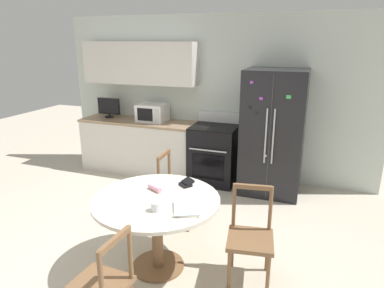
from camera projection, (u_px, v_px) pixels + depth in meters
ground_plane at (139, 258)px, 3.60m from camera, size 14.00×14.00×0.00m
back_wall at (195, 89)px, 5.61m from camera, size 5.20×0.44×2.60m
kitchen_counter at (139, 146)px, 5.92m from camera, size 1.99×0.64×0.90m
refrigerator at (273, 133)px, 4.97m from camera, size 0.86×0.77×1.82m
oven_range at (214, 154)px, 5.45m from camera, size 0.71×0.68×1.08m
microwave at (152, 113)px, 5.69m from camera, size 0.47×0.38×0.29m
countertop_tv at (109, 107)px, 5.97m from camera, size 0.41×0.16×0.34m
dining_table at (157, 212)px, 3.29m from camera, size 1.22×1.22×0.76m
dining_chair_near at (101, 288)px, 2.54m from camera, size 0.45×0.45×0.90m
dining_chair_far at (177, 190)px, 4.20m from camera, size 0.44×0.44×0.90m
dining_chair_right at (250, 238)px, 3.19m from camera, size 0.48×0.48×0.90m
candle_glass at (156, 207)px, 3.00m from camera, size 0.09×0.09×0.08m
folded_napkin at (155, 188)px, 3.40m from camera, size 0.17×0.12×0.05m
wallet at (187, 183)px, 3.52m from camera, size 0.17×0.17×0.07m
mail_stack at (186, 208)px, 3.03m from camera, size 0.32×0.36×0.02m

